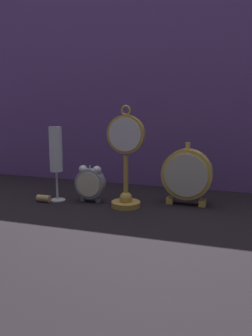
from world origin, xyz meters
TOP-DOWN VIEW (x-y plane):
  - ground_plane at (0.00, 0.00)m, footprint 4.00×4.00m
  - fabric_backdrop_drape at (0.00, 0.33)m, footprint 1.53×0.01m
  - pocket_watch_on_stand at (0.02, 0.03)m, footprint 0.11×0.09m
  - alarm_clock_twin_bell at (-0.11, 0.05)m, footprint 0.09×0.03m
  - mantel_clock_silver at (0.18, 0.11)m, footprint 0.15×0.04m
  - champagne_flute at (-0.21, 0.03)m, footprint 0.05×0.05m
  - wine_cork at (-0.24, 0.00)m, footprint 0.04×0.02m

SIDE VIEW (x-z plane):
  - ground_plane at x=0.00m, z-range 0.00..0.00m
  - wine_cork at x=-0.24m, z-range 0.00..0.02m
  - alarm_clock_twin_bell at x=-0.11m, z-range 0.01..0.12m
  - mantel_clock_silver at x=0.18m, z-range 0.00..0.19m
  - pocket_watch_on_stand at x=0.02m, z-range -0.02..0.28m
  - champagne_flute at x=-0.21m, z-range 0.03..0.26m
  - fabric_backdrop_drape at x=0.00m, z-range 0.00..0.72m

